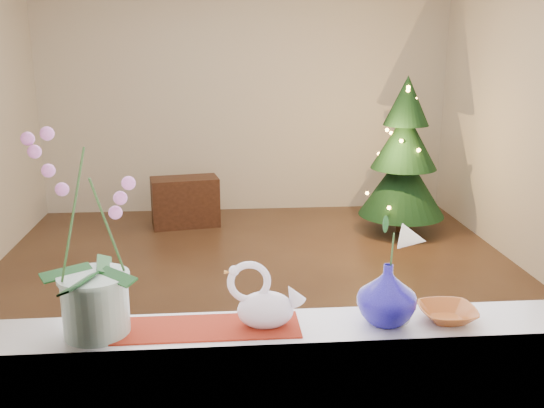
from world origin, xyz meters
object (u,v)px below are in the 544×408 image
(blue_vase, at_px, (387,290))
(paperweight, at_px, (400,316))
(orchid_pot, at_px, (90,235))
(amber_dish, at_px, (447,315))
(side_table, at_px, (185,202))
(swan, at_px, (265,296))
(xmas_tree, at_px, (404,156))

(blue_vase, distance_m, paperweight, 0.10)
(orchid_pot, bearing_deg, paperweight, -1.50)
(amber_dish, height_order, side_table, amber_dish)
(paperweight, height_order, amber_dish, paperweight)
(swan, distance_m, blue_vase, 0.42)
(swan, distance_m, xmas_tree, 4.22)
(paperweight, xyz_separation_m, side_table, (-0.98, 4.30, -0.70))
(paperweight, bearing_deg, amber_dish, 8.13)
(amber_dish, xyz_separation_m, side_table, (-1.16, 4.27, -0.69))
(blue_vase, height_order, amber_dish, blue_vase)
(orchid_pot, distance_m, xmas_tree, 4.49)
(xmas_tree, relative_size, side_table, 2.29)
(swan, relative_size, paperweight, 3.64)
(side_table, bearing_deg, blue_vase, -87.57)
(orchid_pot, relative_size, amber_dish, 4.11)
(xmas_tree, bearing_deg, orchid_pot, -119.85)
(blue_vase, bearing_deg, swan, 179.40)
(swan, height_order, xmas_tree, xmas_tree)
(xmas_tree, bearing_deg, paperweight, -107.10)
(blue_vase, relative_size, side_table, 0.36)
(xmas_tree, bearing_deg, swan, -113.21)
(amber_dish, xyz_separation_m, xmas_tree, (1.02, 3.87, -0.16))
(paperweight, distance_m, xmas_tree, 4.08)
(side_table, bearing_deg, paperweight, -87.10)
(paperweight, bearing_deg, blue_vase, 149.34)
(amber_dish, distance_m, side_table, 4.48)
(swan, relative_size, amber_dish, 1.58)
(side_table, bearing_deg, xmas_tree, -20.36)
(orchid_pot, distance_m, amber_dish, 1.24)
(paperweight, height_order, xmas_tree, xmas_tree)
(blue_vase, relative_size, amber_dish, 1.46)
(xmas_tree, distance_m, side_table, 2.28)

